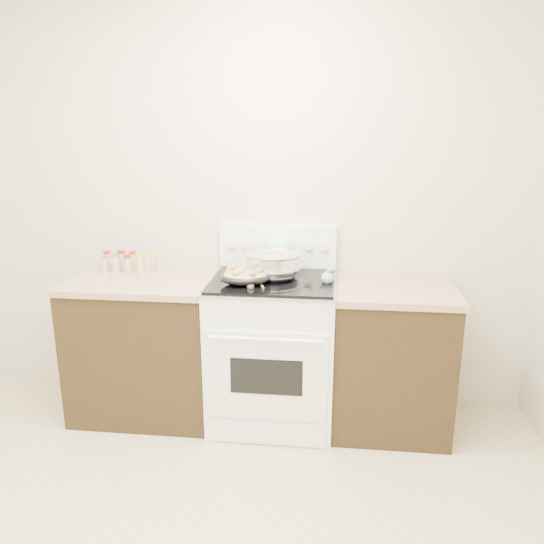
# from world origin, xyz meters

# --- Properties ---
(room_shell) EXTENTS (4.10, 3.60, 2.75)m
(room_shell) POSITION_xyz_m (0.00, 0.00, 1.70)
(room_shell) COLOR beige
(room_shell) RESTS_ON ground
(counter_left) EXTENTS (0.93, 0.67, 0.92)m
(counter_left) POSITION_xyz_m (-0.48, 1.43, 0.46)
(counter_left) COLOR black
(counter_left) RESTS_ON ground
(counter_right) EXTENTS (0.73, 0.67, 0.92)m
(counter_right) POSITION_xyz_m (1.08, 1.43, 0.46)
(counter_right) COLOR black
(counter_right) RESTS_ON ground
(kitchen_range) EXTENTS (0.78, 0.73, 1.22)m
(kitchen_range) POSITION_xyz_m (0.35, 1.42, 0.49)
(kitchen_range) COLOR white
(kitchen_range) RESTS_ON ground
(mixing_bowl) EXTENTS (0.36, 0.36, 0.21)m
(mixing_bowl) POSITION_xyz_m (0.35, 1.44, 1.03)
(mixing_bowl) COLOR silver
(mixing_bowl) RESTS_ON kitchen_range
(roasting_pan) EXTENTS (0.36, 0.29, 0.11)m
(roasting_pan) POSITION_xyz_m (0.21, 1.29, 0.99)
(roasting_pan) COLOR black
(roasting_pan) RESTS_ON kitchen_range
(baking_sheet) EXTENTS (0.37, 0.27, 0.06)m
(baking_sheet) POSITION_xyz_m (0.21, 1.50, 0.96)
(baking_sheet) COLOR black
(baking_sheet) RESTS_ON kitchen_range
(wooden_spoon) EXTENTS (0.10, 0.25, 0.04)m
(wooden_spoon) POSITION_xyz_m (0.26, 1.25, 0.95)
(wooden_spoon) COLOR #9E7048
(wooden_spoon) RESTS_ON kitchen_range
(blue_ladle) EXTENTS (0.10, 0.26, 0.09)m
(blue_ladle) POSITION_xyz_m (0.68, 1.39, 0.97)
(blue_ladle) COLOR #77A6B2
(blue_ladle) RESTS_ON kitchen_range
(spice_jars) EXTENTS (0.40, 0.15, 0.13)m
(spice_jars) POSITION_xyz_m (-0.63, 1.58, 0.98)
(spice_jars) COLOR #BFB28C
(spice_jars) RESTS_ON counter_left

